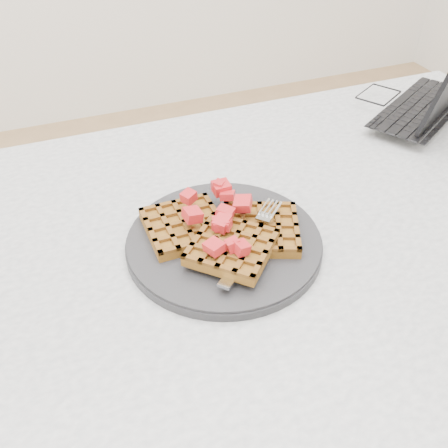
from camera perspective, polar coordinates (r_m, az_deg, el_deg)
name	(u,v)px	position (r m, az deg, el deg)	size (l,w,h in m)	color
table	(285,287)	(0.80, 6.98, -7.17)	(1.20, 0.80, 0.75)	beige
plate	(224,242)	(0.69, 0.00, -2.07)	(0.27, 0.27, 0.02)	black
waffles	(225,233)	(0.67, 0.13, -1.03)	(0.21, 0.20, 0.03)	brown
strawberry_pile	(224,216)	(0.66, 0.00, 0.95)	(0.15, 0.15, 0.02)	#9C050C
fork	(255,242)	(0.66, 3.52, -2.07)	(0.02, 0.18, 0.02)	silver
laptop	(415,98)	(1.08, 20.99, 13.30)	(0.34, 0.32, 0.20)	black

